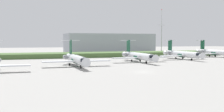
# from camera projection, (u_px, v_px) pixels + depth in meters

# --- Properties ---
(ground_plane) EXTENTS (500.00, 500.00, 0.00)m
(ground_plane) POSITION_uv_depth(u_px,v_px,m) (110.00, 63.00, 103.89)
(ground_plane) COLOR #9E9B96
(grass_berm) EXTENTS (320.00, 20.00, 2.29)m
(grass_berm) POSITION_uv_depth(u_px,v_px,m) (84.00, 55.00, 145.56)
(grass_berm) COLOR #4C6B38
(grass_berm) RESTS_ON ground
(regional_jet_third) EXTENTS (22.81, 31.00, 9.00)m
(regional_jet_third) POSITION_uv_depth(u_px,v_px,m) (76.00, 59.00, 92.71)
(regional_jet_third) COLOR silver
(regional_jet_third) RESTS_ON ground
(regional_jet_fourth) EXTENTS (22.81, 31.00, 9.00)m
(regional_jet_fourth) POSITION_uv_depth(u_px,v_px,m) (138.00, 56.00, 111.08)
(regional_jet_fourth) COLOR silver
(regional_jet_fourth) RESTS_ON ground
(regional_jet_fifth) EXTENTS (22.81, 31.00, 9.00)m
(regional_jet_fifth) POSITION_uv_depth(u_px,v_px,m) (181.00, 54.00, 126.94)
(regional_jet_fifth) COLOR silver
(regional_jet_fifth) RESTS_ON ground
(regional_jet_sixth) EXTENTS (22.81, 31.00, 9.00)m
(regional_jet_sixth) POSITION_uv_depth(u_px,v_px,m) (215.00, 52.00, 145.52)
(regional_jet_sixth) COLOR silver
(regional_jet_sixth) RESTS_ON ground
(antenna_mast) EXTENTS (4.40, 0.50, 28.02)m
(antenna_mast) POSITION_uv_depth(u_px,v_px,m) (161.00, 36.00, 168.76)
(antenna_mast) COLOR #B2B2B7
(antenna_mast) RESTS_ON ground
(distant_hangar) EXTENTS (58.19, 26.49, 13.20)m
(distant_hangar) POSITION_uv_depth(u_px,v_px,m) (109.00, 44.00, 187.17)
(distant_hangar) COLOR #9EA3AD
(distant_hangar) RESTS_ON ground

